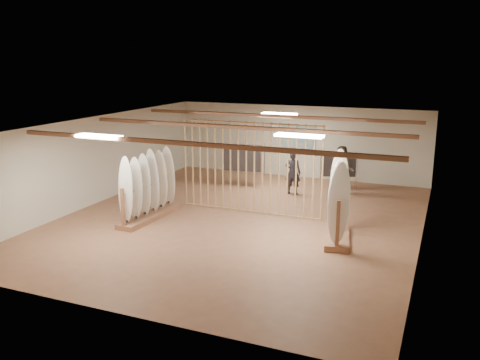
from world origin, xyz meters
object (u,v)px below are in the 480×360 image
at_px(clothing_rack_b, 339,165).
at_px(shopper_b, 343,167).
at_px(rack_left, 149,196).
at_px(rack_right, 338,213).
at_px(shopper_a, 293,170).
at_px(clothing_rack_a, 243,158).

height_order(clothing_rack_b, shopper_b, shopper_b).
distance_m(rack_left, rack_right, 5.49).
bearing_deg(clothing_rack_b, shopper_a, -155.03).
xyz_separation_m(clothing_rack_a, clothing_rack_b, (3.33, 0.84, -0.16)).
distance_m(clothing_rack_a, shopper_b, 3.61).
height_order(rack_right, clothing_rack_a, rack_right).
bearing_deg(rack_right, shopper_b, 88.86).
distance_m(rack_right, clothing_rack_a, 6.22).
height_order(clothing_rack_b, shopper_a, shopper_a).
bearing_deg(clothing_rack_a, rack_right, -49.39).
height_order(clothing_rack_a, clothing_rack_b, clothing_rack_a).
relative_size(rack_right, clothing_rack_a, 1.37).
bearing_deg(clothing_rack_a, clothing_rack_b, 9.49).
distance_m(clothing_rack_a, clothing_rack_b, 3.44).
bearing_deg(shopper_b, clothing_rack_b, 112.59).
height_order(rack_left, shopper_b, rack_left).
distance_m(clothing_rack_a, shopper_a, 2.06).
relative_size(rack_left, clothing_rack_b, 1.86).
distance_m(clothing_rack_b, shopper_a, 1.82).
xyz_separation_m(rack_right, shopper_b, (-0.81, 4.50, 0.22)).
xyz_separation_m(rack_right, shopper_a, (-2.41, 3.96, 0.11)).
distance_m(rack_left, clothing_rack_b, 7.08).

